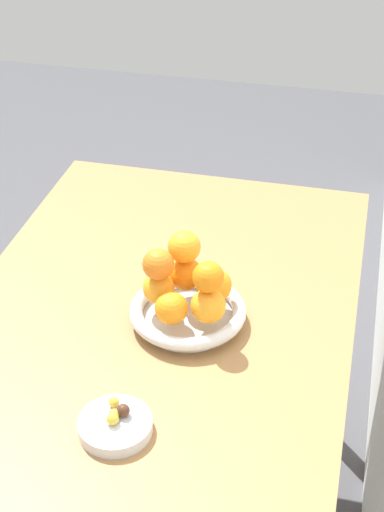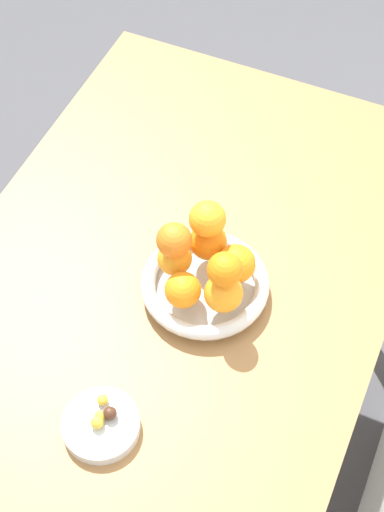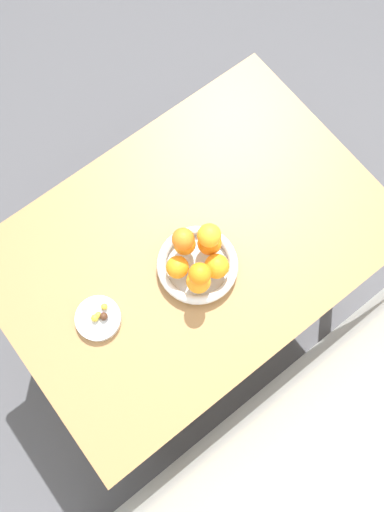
{
  "view_description": "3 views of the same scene",
  "coord_description": "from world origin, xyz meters",
  "px_view_note": "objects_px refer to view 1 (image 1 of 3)",
  "views": [
    {
      "loc": [
        1.16,
        0.35,
        1.69
      ],
      "look_at": [
        0.01,
        0.07,
        0.88
      ],
      "focal_mm": 55.0,
      "sensor_mm": 36.0,
      "label": 1
    },
    {
      "loc": [
        0.72,
        0.35,
        1.89
      ],
      "look_at": [
        0.03,
        0.04,
        0.84
      ],
      "focal_mm": 55.0,
      "sensor_mm": 36.0,
      "label": 2
    },
    {
      "loc": [
        0.26,
        0.35,
        2.07
      ],
      "look_at": [
        0.04,
        0.05,
        0.83
      ],
      "focal_mm": 35.0,
      "sensor_mm": 36.0,
      "label": 3
    }
  ],
  "objects_px": {
    "candy_ball_4": "(114,414)",
    "orange_5": "(158,264)",
    "orange_2": "(214,284)",
    "candy_ball_1": "(123,410)",
    "candy_ball_0": "(122,411)",
    "orange_0": "(171,308)",
    "orange_1": "(208,306)",
    "candy_ball_3": "(112,419)",
    "dining_table": "(159,342)",
    "fruit_bowl": "(188,313)",
    "orange_6": "(208,277)",
    "orange_4": "(158,288)",
    "orange_7": "(184,247)",
    "candy_dish": "(115,426)",
    "candy_ball_2": "(114,402)",
    "orange_3": "(185,274)"
  },
  "relations": [
    {
      "from": "orange_7",
      "to": "candy_ball_3",
      "type": "distance_m",
      "value": 0.37
    },
    {
      "from": "orange_2",
      "to": "fruit_bowl",
      "type": "bearing_deg",
      "value": -53.86
    },
    {
      "from": "orange_1",
      "to": "orange_4",
      "type": "bearing_deg",
      "value": -108.07
    },
    {
      "from": "orange_5",
      "to": "orange_2",
      "type": "bearing_deg",
      "value": 111.33
    },
    {
      "from": "orange_1",
      "to": "candy_ball_1",
      "type": "distance_m",
      "value": 0.27
    },
    {
      "from": "fruit_bowl",
      "to": "candy_dish",
      "type": "relative_size",
      "value": 1.83
    },
    {
      "from": "candy_dish",
      "to": "candy_ball_3",
      "type": "height_order",
      "value": "candy_ball_3"
    },
    {
      "from": "candy_dish",
      "to": "orange_6",
      "type": "height_order",
      "value": "orange_6"
    },
    {
      "from": "fruit_bowl",
      "to": "orange_6",
      "type": "height_order",
      "value": "orange_6"
    },
    {
      "from": "orange_2",
      "to": "candy_ball_0",
      "type": "xyz_separation_m",
      "value": [
        0.32,
        -0.09,
        -0.04
      ]
    },
    {
      "from": "candy_dish",
      "to": "candy_ball_1",
      "type": "relative_size",
      "value": 5.56
    },
    {
      "from": "orange_7",
      "to": "orange_1",
      "type": "bearing_deg",
      "value": 37.71
    },
    {
      "from": "fruit_bowl",
      "to": "orange_6",
      "type": "relative_size",
      "value": 3.86
    },
    {
      "from": "dining_table",
      "to": "orange_2",
      "type": "bearing_deg",
      "value": 91.93
    },
    {
      "from": "candy_ball_3",
      "to": "orange_1",
      "type": "bearing_deg",
      "value": 160.41
    },
    {
      "from": "candy_dish",
      "to": "orange_3",
      "type": "distance_m",
      "value": 0.36
    },
    {
      "from": "candy_ball_1",
      "to": "orange_5",
      "type": "bearing_deg",
      "value": -176.8
    },
    {
      "from": "orange_0",
      "to": "orange_1",
      "type": "relative_size",
      "value": 0.94
    },
    {
      "from": "orange_0",
      "to": "fruit_bowl",
      "type": "bearing_deg",
      "value": 162.14
    },
    {
      "from": "candy_ball_4",
      "to": "candy_ball_3",
      "type": "bearing_deg",
      "value": 6.71
    },
    {
      "from": "candy_ball_0",
      "to": "orange_5",
      "type": "bearing_deg",
      "value": -177.38
    },
    {
      "from": "orange_4",
      "to": "candy_ball_3",
      "type": "height_order",
      "value": "orange_4"
    },
    {
      "from": "candy_ball_3",
      "to": "orange_7",
      "type": "bearing_deg",
      "value": 175.11
    },
    {
      "from": "orange_0",
      "to": "candy_ball_2",
      "type": "distance_m",
      "value": 0.22
    },
    {
      "from": "orange_4",
      "to": "candy_ball_0",
      "type": "bearing_deg",
      "value": 3.14
    },
    {
      "from": "candy_ball_4",
      "to": "orange_5",
      "type": "bearing_deg",
      "value": -179.42
    },
    {
      "from": "orange_0",
      "to": "orange_1",
      "type": "bearing_deg",
      "value": 107.34
    },
    {
      "from": "candy_ball_0",
      "to": "candy_ball_4",
      "type": "distance_m",
      "value": 0.01
    },
    {
      "from": "candy_dish",
      "to": "orange_7",
      "type": "bearing_deg",
      "value": 175.25
    },
    {
      "from": "fruit_bowl",
      "to": "candy_ball_4",
      "type": "height_order",
      "value": "same"
    },
    {
      "from": "orange_7",
      "to": "candy_dish",
      "type": "bearing_deg",
      "value": -4.75
    },
    {
      "from": "orange_2",
      "to": "orange_5",
      "type": "bearing_deg",
      "value": -68.67
    },
    {
      "from": "dining_table",
      "to": "orange_7",
      "type": "xyz_separation_m",
      "value": [
        -0.02,
        0.05,
        0.22
      ]
    },
    {
      "from": "orange_4",
      "to": "orange_6",
      "type": "height_order",
      "value": "orange_6"
    },
    {
      "from": "dining_table",
      "to": "candy_ball_3",
      "type": "distance_m",
      "value": 0.35
    },
    {
      "from": "orange_1",
      "to": "candy_ball_3",
      "type": "bearing_deg",
      "value": -19.59
    },
    {
      "from": "dining_table",
      "to": "orange_6",
      "type": "xyz_separation_m",
      "value": [
        0.06,
        0.11,
        0.22
      ]
    },
    {
      "from": "orange_1",
      "to": "candy_ball_0",
      "type": "bearing_deg",
      "value": -19.42
    },
    {
      "from": "candy_ball_0",
      "to": "candy_ball_3",
      "type": "distance_m",
      "value": 0.02
    },
    {
      "from": "orange_7",
      "to": "fruit_bowl",
      "type": "bearing_deg",
      "value": 20.3
    },
    {
      "from": "orange_5",
      "to": "candy_ball_0",
      "type": "relative_size",
      "value": 3.16
    },
    {
      "from": "orange_1",
      "to": "candy_ball_0",
      "type": "relative_size",
      "value": 3.48
    },
    {
      "from": "orange_1",
      "to": "orange_3",
      "type": "distance_m",
      "value": 0.11
    },
    {
      "from": "candy_dish",
      "to": "orange_4",
      "type": "xyz_separation_m",
      "value": [
        -0.3,
        -0.01,
        0.06
      ]
    },
    {
      "from": "candy_ball_0",
      "to": "candy_ball_2",
      "type": "height_order",
      "value": "same"
    },
    {
      "from": "candy_ball_0",
      "to": "orange_7",
      "type": "bearing_deg",
      "value": 176.23
    },
    {
      "from": "orange_3",
      "to": "orange_6",
      "type": "xyz_separation_m",
      "value": [
        0.08,
        0.06,
        0.06
      ]
    },
    {
      "from": "orange_4",
      "to": "orange_5",
      "type": "xyz_separation_m",
      "value": [
        0.01,
        0.0,
        0.06
      ]
    },
    {
      "from": "orange_1",
      "to": "orange_7",
      "type": "bearing_deg",
      "value": -142.29
    },
    {
      "from": "orange_6",
      "to": "candy_ball_4",
      "type": "distance_m",
      "value": 0.3
    }
  ]
}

